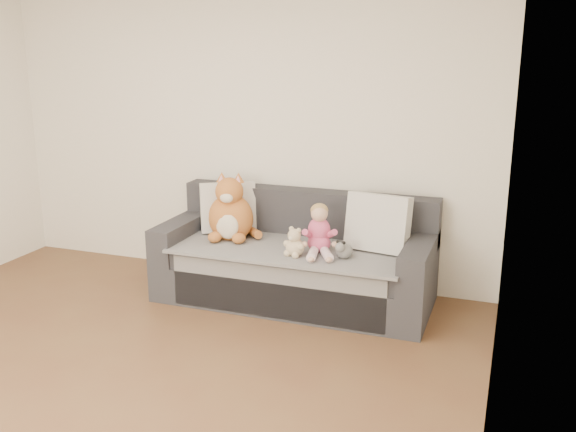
# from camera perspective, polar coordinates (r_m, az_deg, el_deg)

# --- Properties ---
(room_shell) EXTENTS (5.00, 5.00, 5.00)m
(room_shell) POSITION_cam_1_polar(r_m,az_deg,el_deg) (3.88, -16.78, 3.50)
(room_shell) COLOR brown
(room_shell) RESTS_ON ground
(sofa) EXTENTS (2.20, 0.94, 0.85)m
(sofa) POSITION_cam_1_polar(r_m,az_deg,el_deg) (5.25, 0.71, -4.14)
(sofa) COLOR #29292E
(sofa) RESTS_ON ground
(cushion_left) EXTENTS (0.51, 0.41, 0.44)m
(cushion_left) POSITION_cam_1_polar(r_m,az_deg,el_deg) (5.51, -5.36, 0.80)
(cushion_left) COLOR beige
(cushion_left) RESTS_ON sofa
(cushion_right_back) EXTENTS (0.44, 0.25, 0.40)m
(cushion_right_back) POSITION_cam_1_polar(r_m,az_deg,el_deg) (5.17, 7.71, -0.48)
(cushion_right_back) COLOR beige
(cushion_right_back) RESTS_ON sofa
(cushion_right_front) EXTENTS (0.52, 0.29, 0.46)m
(cushion_right_front) POSITION_cam_1_polar(r_m,az_deg,el_deg) (5.01, 8.00, -0.60)
(cushion_right_front) COLOR beige
(cushion_right_front) RESTS_ON sofa
(toddler) EXTENTS (0.28, 0.40, 0.39)m
(toddler) POSITION_cam_1_polar(r_m,az_deg,el_deg) (4.93, 2.79, -1.47)
(toddler) COLOR #C54564
(toddler) RESTS_ON sofa
(plush_cat) EXTENTS (0.47, 0.44, 0.58)m
(plush_cat) POSITION_cam_1_polar(r_m,az_deg,el_deg) (5.29, -5.12, 0.20)
(plush_cat) COLOR #BA5329
(plush_cat) RESTS_ON sofa
(teddy_bear) EXTENTS (0.18, 0.14, 0.23)m
(teddy_bear) POSITION_cam_1_polar(r_m,az_deg,el_deg) (4.86, 0.57, -2.54)
(teddy_bear) COLOR beige
(teddy_bear) RESTS_ON sofa
(plush_cow) EXTENTS (0.12, 0.19, 0.15)m
(plush_cow) POSITION_cam_1_polar(r_m,az_deg,el_deg) (4.84, 4.96, -3.06)
(plush_cow) COLOR white
(plush_cow) RESTS_ON sofa
(sippy_cup) EXTENTS (0.10, 0.07, 0.11)m
(sippy_cup) POSITION_cam_1_polar(r_m,az_deg,el_deg) (4.99, 0.42, -2.50)
(sippy_cup) COLOR #663289
(sippy_cup) RESTS_ON sofa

